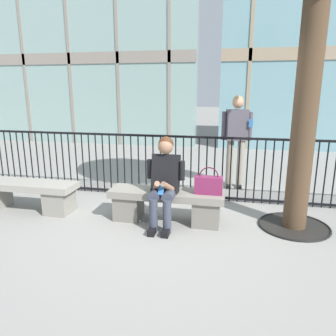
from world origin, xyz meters
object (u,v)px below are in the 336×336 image
at_px(stone_bench, 167,203).
at_px(handbag_on_bench, 209,185).
at_px(bystander_at_railing, 236,135).
at_px(stone_bench_far, 26,193).
at_px(seated_person_with_phone, 164,179).

height_order(stone_bench, handbag_on_bench, handbag_on_bench).
xyz_separation_m(handbag_on_bench, bystander_at_railing, (0.34, 1.88, 0.42)).
distance_m(handbag_on_bench, stone_bench_far, 2.80).
xyz_separation_m(seated_person_with_phone, stone_bench_far, (-2.21, 0.10, -0.38)).
bearing_deg(stone_bench_far, handbag_on_bench, 0.37).
bearing_deg(stone_bench, handbag_on_bench, -0.99).
height_order(stone_bench, bystander_at_railing, bystander_at_railing).
bearing_deg(bystander_at_railing, stone_bench, -116.09).
bearing_deg(seated_person_with_phone, bystander_at_railing, 65.36).
distance_m(seated_person_with_phone, bystander_at_railing, 2.23).
height_order(bystander_at_railing, stone_bench_far, bystander_at_railing).
height_order(seated_person_with_phone, bystander_at_railing, bystander_at_railing).
bearing_deg(stone_bench_far, bystander_at_railing, 31.32).
bearing_deg(bystander_at_railing, seated_person_with_phone, -114.64).
distance_m(seated_person_with_phone, handbag_on_bench, 0.60).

